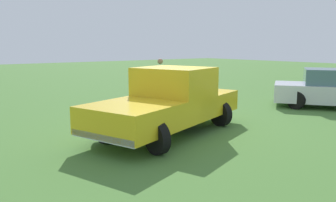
% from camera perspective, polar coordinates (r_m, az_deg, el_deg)
% --- Properties ---
extents(ground_plane, '(80.00, 80.00, 0.00)m').
position_cam_1_polar(ground_plane, '(9.82, 2.61, -4.68)').
color(ground_plane, '#477533').
extents(pickup_truck, '(3.39, 5.39, 1.79)m').
position_cam_1_polar(pickup_truck, '(9.20, 0.46, 0.22)').
color(pickup_truck, black).
rests_on(pickup_truck, ground_plane).
extents(person_bystander, '(0.41, 0.41, 1.82)m').
position_cam_1_polar(person_bystander, '(14.73, -1.32, 4.13)').
color(person_bystander, navy).
rests_on(person_bystander, ground_plane).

